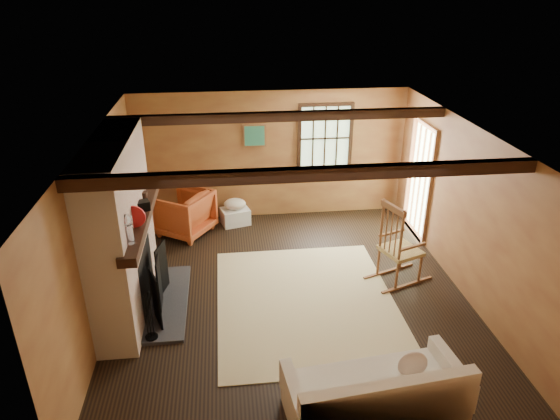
{
  "coord_description": "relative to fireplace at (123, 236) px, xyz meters",
  "views": [
    {
      "loc": [
        -0.84,
        -5.99,
        4.18
      ],
      "look_at": [
        -0.1,
        0.4,
        1.18
      ],
      "focal_mm": 32.0,
      "sensor_mm": 36.0,
      "label": 1
    }
  ],
  "objects": [
    {
      "name": "ground",
      "position": [
        2.23,
        0.0,
        -1.1
      ],
      "size": [
        5.5,
        5.5,
        0.0
      ],
      "primitive_type": "plane",
      "color": "black",
      "rests_on": "ground"
    },
    {
      "name": "room_envelope",
      "position": [
        2.45,
        0.26,
        0.53
      ],
      "size": [
        5.02,
        5.52,
        2.44
      ],
      "color": "#A6713B",
      "rests_on": "ground"
    },
    {
      "name": "fireplace",
      "position": [
        0.0,
        0.0,
        0.0
      ],
      "size": [
        1.02,
        2.3,
        2.4
      ],
      "color": "#955239",
      "rests_on": "ground"
    },
    {
      "name": "rug",
      "position": [
        2.43,
        -0.2,
        -1.1
      ],
      "size": [
        2.5,
        3.0,
        0.01
      ],
      "primitive_type": "cube",
      "color": "#D0C18B",
      "rests_on": "ground"
    },
    {
      "name": "rocking_chair",
      "position": [
        3.87,
        0.22,
        -0.56
      ],
      "size": [
        1.05,
        0.78,
        1.29
      ],
      "rotation": [
        0.0,
        0.0,
        1.93
      ],
      "color": "tan",
      "rests_on": "ground"
    },
    {
      "name": "sofa",
      "position": [
        2.81,
        -2.3,
        -0.84
      ],
      "size": [
        1.91,
        1.0,
        0.74
      ],
      "rotation": [
        0.0,
        0.0,
        0.11
      ],
      "color": "white",
      "rests_on": "ground"
    },
    {
      "name": "firewood_pile",
      "position": [
        0.35,
        2.59,
        -0.98
      ],
      "size": [
        0.65,
        0.12,
        0.24
      ],
      "color": "#4E3421",
      "rests_on": "ground"
    },
    {
      "name": "laundry_basket",
      "position": [
        1.51,
        2.42,
        -0.95
      ],
      "size": [
        0.58,
        0.5,
        0.3
      ],
      "primitive_type": "cube",
      "rotation": [
        0.0,
        0.0,
        0.27
      ],
      "color": "white",
      "rests_on": "ground"
    },
    {
      "name": "basket_pillow",
      "position": [
        1.51,
        2.42,
        -0.7
      ],
      "size": [
        0.48,
        0.42,
        0.2
      ],
      "primitive_type": "ellipsoid",
      "rotation": [
        0.0,
        0.0,
        -0.27
      ],
      "color": "white",
      "rests_on": "laundry_basket"
    },
    {
      "name": "armchair",
      "position": [
        0.6,
        2.15,
        -0.7
      ],
      "size": [
        1.21,
        1.2,
        0.8
      ],
      "primitive_type": "imported",
      "rotation": [
        0.0,
        0.0,
        -2.15
      ],
      "color": "#BF6026",
      "rests_on": "ground"
    }
  ]
}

